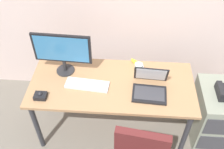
{
  "coord_description": "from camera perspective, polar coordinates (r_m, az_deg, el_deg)",
  "views": [
    {
      "loc": [
        0.12,
        -1.7,
        2.49
      ],
      "look_at": [
        0.0,
        0.0,
        0.83
      ],
      "focal_mm": 41.4,
      "sensor_mm": 36.0,
      "label": 1
    }
  ],
  "objects": [
    {
      "name": "ground_plane",
      "position": [
        3.02,
        0.0,
        -11.36
      ],
      "size": [
        8.0,
        8.0,
        0.0
      ],
      "primitive_type": "plane",
      "color": "#6C665B"
    },
    {
      "name": "desk",
      "position": [
        2.52,
        0.0,
        -3.19
      ],
      "size": [
        1.57,
        0.69,
        0.71
      ],
      "color": "#A67B52",
      "rests_on": "ground"
    },
    {
      "name": "file_cabinet",
      "position": [
        2.91,
        21.8,
        -8.15
      ],
      "size": [
        0.42,
        0.53,
        0.66
      ],
      "color": "gray",
      "rests_on": "ground"
    },
    {
      "name": "monitor_main",
      "position": [
        2.46,
        -10.96,
        5.17
      ],
      "size": [
        0.55,
        0.18,
        0.44
      ],
      "color": "#262628",
      "rests_on": "desk"
    },
    {
      "name": "keyboard",
      "position": [
        2.45,
        -5.51,
        -2.24
      ],
      "size": [
        0.42,
        0.17,
        0.03
      ],
      "color": "silver",
      "rests_on": "desk"
    },
    {
      "name": "laptop",
      "position": [
        2.39,
        8.36,
        -2.69
      ],
      "size": [
        0.33,
        0.32,
        0.23
      ],
      "color": "black",
      "rests_on": "desk"
    },
    {
      "name": "trackball_mouse",
      "position": [
        2.42,
        -15.54,
        -4.53
      ],
      "size": [
        0.11,
        0.09,
        0.07
      ],
      "color": "black",
      "rests_on": "desk"
    },
    {
      "name": "coffee_mug",
      "position": [
        2.54,
        5.94,
        1.32
      ],
      "size": [
        0.09,
        0.08,
        0.11
      ],
      "color": "silver",
      "rests_on": "desk"
    },
    {
      "name": "banana",
      "position": [
        2.65,
        5.6,
        2.42
      ],
      "size": [
        0.16,
        0.17,
        0.04
      ],
      "primitive_type": "ellipsoid",
      "rotation": [
        0.0,
        0.0,
        2.31
      ],
      "color": "yellow",
      "rests_on": "desk"
    }
  ]
}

